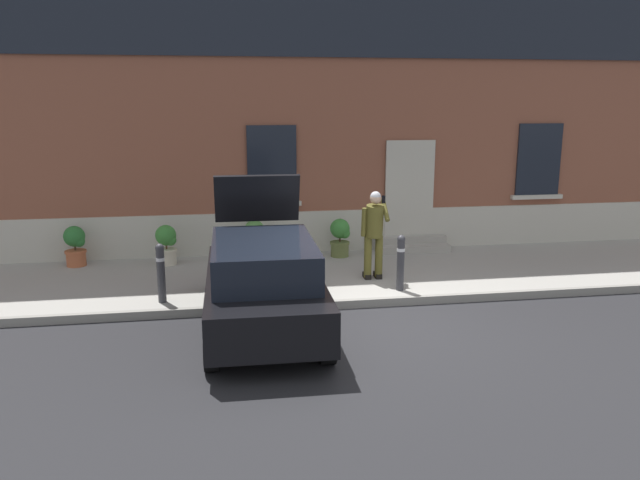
# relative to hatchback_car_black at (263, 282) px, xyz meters

# --- Properties ---
(ground_plane) EXTENTS (80.00, 80.00, 0.00)m
(ground_plane) POSITION_rel_hatchback_car_black_xyz_m (1.67, -0.08, -0.80)
(ground_plane) COLOR #232326
(sidewalk) EXTENTS (24.00, 3.60, 0.15)m
(sidewalk) POSITION_rel_hatchback_car_black_xyz_m (1.67, 2.72, -0.72)
(sidewalk) COLOR #99968E
(sidewalk) RESTS_ON ground
(curb_edge) EXTENTS (24.00, 0.12, 0.15)m
(curb_edge) POSITION_rel_hatchback_car_black_xyz_m (1.67, 0.86, -0.72)
(curb_edge) COLOR gray
(curb_edge) RESTS_ON ground
(building_facade) EXTENTS (24.00, 1.52, 7.50)m
(building_facade) POSITION_rel_hatchback_car_black_xyz_m (1.67, 5.21, 2.93)
(building_facade) COLOR brown
(building_facade) RESTS_ON ground
(entrance_stoop) EXTENTS (1.73, 0.64, 0.32)m
(entrance_stoop) POSITION_rel_hatchback_car_black_xyz_m (3.75, 4.26, -0.52)
(entrance_stoop) COLOR #9E998E
(entrance_stoop) RESTS_ON sidewalk
(hatchback_car_black) EXTENTS (1.84, 4.09, 2.34)m
(hatchback_car_black) POSITION_rel_hatchback_car_black_xyz_m (0.00, 0.00, 0.00)
(hatchback_car_black) COLOR black
(hatchback_car_black) RESTS_ON ground
(bollard_near_person) EXTENTS (0.15, 0.15, 1.04)m
(bollard_near_person) POSITION_rel_hatchback_car_black_xyz_m (2.61, 1.27, -0.09)
(bollard_near_person) COLOR #333338
(bollard_near_person) RESTS_ON sidewalk
(bollard_far_left) EXTENTS (0.15, 0.15, 1.04)m
(bollard_far_left) POSITION_rel_hatchback_car_black_xyz_m (-1.68, 1.27, -0.09)
(bollard_far_left) COLOR #333338
(bollard_far_left) RESTS_ON sidewalk
(person_on_phone) EXTENTS (0.51, 0.48, 1.75)m
(person_on_phone) POSITION_rel_hatchback_car_black_xyz_m (2.30, 2.05, 0.35)
(person_on_phone) COLOR #514C1E
(person_on_phone) RESTS_ON sidewalk
(planter_terracotta) EXTENTS (0.44, 0.44, 0.86)m
(planter_terracotta) POSITION_rel_hatchback_car_black_xyz_m (-3.67, 4.05, -0.19)
(planter_terracotta) COLOR #B25B38
(planter_terracotta) RESTS_ON sidewalk
(planter_cream) EXTENTS (0.44, 0.44, 0.86)m
(planter_cream) POSITION_rel_hatchback_car_black_xyz_m (-1.78, 3.85, -0.19)
(planter_cream) COLOR beige
(planter_cream) RESTS_ON sidewalk
(planter_charcoal) EXTENTS (0.44, 0.44, 0.86)m
(planter_charcoal) POSITION_rel_hatchback_car_black_xyz_m (0.12, 4.11, -0.19)
(planter_charcoal) COLOR #2D2D30
(planter_charcoal) RESTS_ON sidewalk
(planter_olive) EXTENTS (0.44, 0.44, 0.86)m
(planter_olive) POSITION_rel_hatchback_car_black_xyz_m (2.01, 3.94, -0.19)
(planter_olive) COLOR #606B38
(planter_olive) RESTS_ON sidewalk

